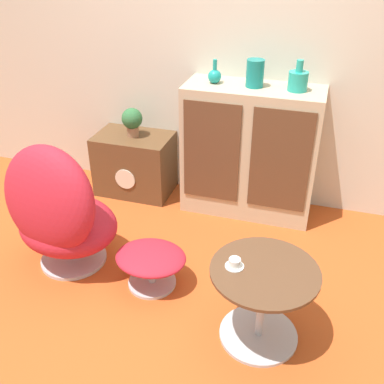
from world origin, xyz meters
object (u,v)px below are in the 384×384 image
Objects in this scene: vase_leftmost at (215,76)px; sideboard at (250,152)px; ottoman at (151,260)px; potted_plant at (132,120)px; tv_console at (135,164)px; vase_inner_left at (255,73)px; coffee_table at (262,298)px; vase_inner_right at (298,80)px; egg_chair at (59,213)px; teacup at (235,264)px.

sideboard is at bearing -0.75° from vase_leftmost.
sideboard reaches higher than ottoman.
vase_leftmost is at bearing 84.40° from ottoman.
vase_leftmost reaches higher than potted_plant.
vase_inner_left is at bearing 0.12° from tv_console.
potted_plant is (-1.31, 1.32, 0.37)m from coffee_table.
ottoman is 1.32m from potted_plant.
vase_inner_left is at bearing 0.09° from potted_plant.
vase_leftmost is at bearing 115.52° from coffee_table.
coffee_table is 1.55m from vase_inner_right.
tv_console is at bearing 179.89° from sideboard.
tv_console is 3.67× the size of vase_leftmost.
coffee_table is (0.74, -0.23, 0.10)m from ottoman.
egg_chair is 4.37× the size of vase_inner_right.
vase_inner_right is at bearing 0.00° from vase_leftmost.
teacup is (0.58, -0.25, 0.31)m from ottoman.
vase_inner_right is (0.70, 1.09, 0.91)m from ottoman.
coffee_table is at bearing -45.16° from potted_plant.
ottoman is at bearing -62.26° from potted_plant.
vase_inner_left is (-0.34, 1.32, 0.83)m from coffee_table.
tv_console is at bearing -179.83° from vase_leftmost.
potted_plant reaches higher than teacup.
vase_inner_right is at bearing 57.30° from ottoman.
vase_inner_right reaches higher than potted_plant.
teacup is at bearing -172.97° from coffee_table.
vase_leftmost reaches higher than coffee_table.
vase_inner_left reaches higher than potted_plant.
tv_console is at bearing 130.86° from teacup.
tv_console is 0.40m from potted_plant.
vase_inner_right is (0.30, 0.00, 0.58)m from sideboard.
tv_console is 1.10m from egg_chair.
ottoman is at bearing -95.60° from vase_leftmost.
sideboard is 1.62× the size of tv_console.
vase_inner_right reaches higher than ottoman.
potted_plant is at bearing -179.91° from vase_inner_left.
vase_inner_right reaches higher than vase_inner_left.
tv_console is 1.53m from vase_inner_right.
vase_inner_right reaches higher than sideboard.
vase_leftmost is at bearing 179.25° from sideboard.
sideboard is at bearing -0.11° from tv_console.
vase_inner_left is (1.02, 1.09, 0.69)m from egg_chair.
tv_console is 3.27× the size of vase_inner_left.
sideboard reaches higher than tv_console.
ottoman is 0.70m from teacup.
ottoman is 1.49m from vase_inner_left.
teacup is (1.20, -0.25, 0.08)m from egg_chair.
vase_inner_right is (1.28, 0.00, 0.84)m from tv_console.
vase_inner_left is (0.40, 1.09, 0.93)m from ottoman.
sideboard reaches higher than teacup.
vase_leftmost is at bearing 180.00° from vase_inner_right.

